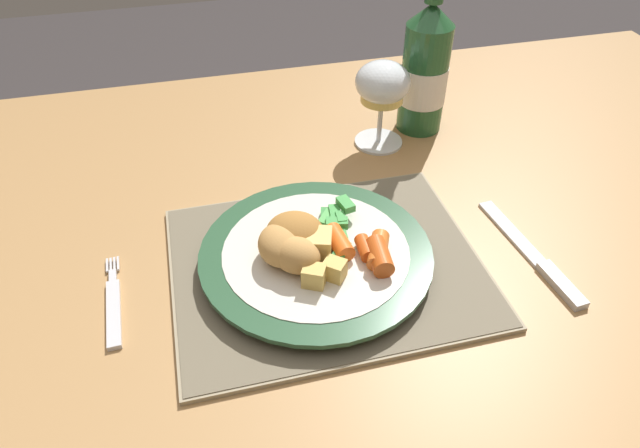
# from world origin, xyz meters

# --- Properties ---
(dining_table) EXTENTS (1.55, 0.85, 0.74)m
(dining_table) POSITION_xyz_m (0.00, 0.00, 0.66)
(dining_table) COLOR #AD7F4C
(dining_table) RESTS_ON ground
(placemat) EXTENTS (0.35, 0.28, 0.01)m
(placemat) POSITION_xyz_m (-0.01, -0.09, 0.74)
(placemat) COLOR gray
(placemat) RESTS_ON dining_table
(dinner_plate) EXTENTS (0.26, 0.26, 0.02)m
(dinner_plate) POSITION_xyz_m (-0.03, -0.09, 0.76)
(dinner_plate) COLOR silver
(dinner_plate) RESTS_ON placemat
(breaded_croquettes) EXTENTS (0.09, 0.11, 0.04)m
(breaded_croquettes) POSITION_xyz_m (-0.05, -0.09, 0.79)
(breaded_croquettes) COLOR tan
(breaded_croquettes) RESTS_ON dinner_plate
(green_beans_pile) EXTENTS (0.05, 0.10, 0.02)m
(green_beans_pile) POSITION_xyz_m (0.01, -0.06, 0.77)
(green_beans_pile) COLOR green
(green_beans_pile) RESTS_ON dinner_plate
(glazed_carrots) EXTENTS (0.07, 0.08, 0.02)m
(glazed_carrots) POSITION_xyz_m (0.03, -0.11, 0.78)
(glazed_carrots) COLOR #CC5119
(glazed_carrots) RESTS_ON dinner_plate
(fork) EXTENTS (0.02, 0.13, 0.01)m
(fork) POSITION_xyz_m (-0.25, -0.10, 0.74)
(fork) COLOR silver
(fork) RESTS_ON dining_table
(table_knife) EXTENTS (0.03, 0.19, 0.01)m
(table_knife) POSITION_xyz_m (0.22, -0.14, 0.74)
(table_knife) COLOR silver
(table_knife) RESTS_ON dining_table
(wine_glass) EXTENTS (0.08, 0.08, 0.13)m
(wine_glass) POSITION_xyz_m (0.13, 0.14, 0.83)
(wine_glass) COLOR silver
(wine_glass) RESTS_ON dining_table
(bottle) EXTENTS (0.07, 0.07, 0.25)m
(bottle) POSITION_xyz_m (0.20, 0.17, 0.83)
(bottle) COLOR #23562D
(bottle) RESTS_ON dining_table
(roast_potatoes) EXTENTS (0.05, 0.07, 0.03)m
(roast_potatoes) POSITION_xyz_m (-0.03, -0.12, 0.78)
(roast_potatoes) COLOR #DBB256
(roast_potatoes) RESTS_ON dinner_plate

